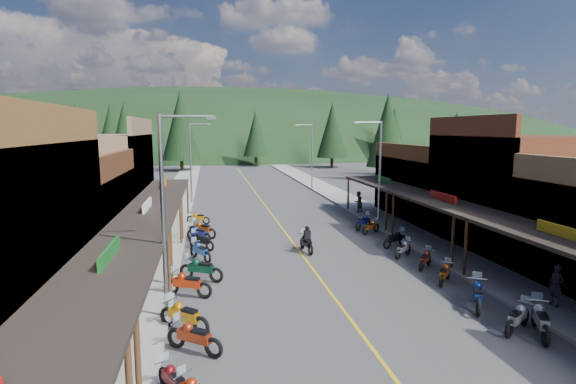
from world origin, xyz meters
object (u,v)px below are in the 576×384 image
pine_11 (387,130)px  bike_east_10 (371,226)px  bike_west_12 (198,217)px  bike_east_9 (395,238)px  bike_west_7 (201,268)px  bike_west_9 (201,240)px  bike_east_4 (518,317)px  pine_0 (4,134)px  pine_7 (76,130)px  pine_6 (456,133)px  pine_4 (332,130)px  rider_on_bike (306,241)px  pedestrian_east_a (556,285)px  bike_east_7 (425,259)px  pine_3 (256,134)px  bike_west_5 (184,314)px  bike_west_8 (200,250)px  shop_west_2 (48,223)px  bike_east_6 (445,272)px  shop_east_2 (517,191)px  bike_east_5 (478,294)px  streetlight_0 (167,208)px  streetlight_2 (378,169)px  pedestrian_east_b (358,202)px  pine_2 (181,125)px  pine_8 (80,140)px  bike_west_11 (202,228)px  bike_west_10 (199,233)px  shop_west_3 (92,183)px  bike_east_11 (363,221)px  streetlight_3 (311,153)px  pine_10 (125,133)px  bike_west_4 (194,336)px  bike_west_3 (174,380)px  streetlight_1 (192,159)px  bike_east_8 (403,248)px  bike_east_3 (541,318)px  shop_east_3 (440,188)px

pine_11 → bike_east_10: 35.09m
bike_west_12 → bike_east_9: bike_east_9 is taller
bike_west_7 → bike_west_9: 5.93m
bike_west_12 → bike_east_4: (11.99, -21.29, 0.04)m
pine_0 → pine_7: size_ratio=0.88×
pine_6 → pine_4: bearing=-171.9°
rider_on_bike → pedestrian_east_a: 13.25m
bike_east_7 → pine_4: bearing=121.5°
pine_3 → bike_east_9: bearing=-88.1°
bike_west_5 → pedestrian_east_a: (15.06, -0.59, 0.38)m
bike_west_5 → bike_west_8: bearing=37.1°
shop_west_2 → pine_3: (17.75, 64.30, 3.95)m
pine_0 → bike_east_6: (45.78, -66.03, -5.93)m
shop_east_2 → bike_east_5: (-8.27, -8.84, -2.86)m
streetlight_0 → streetlight_2: size_ratio=1.00×
pine_7 → pedestrian_east_b: pine_7 is taller
pine_4 → bike_east_5: 68.60m
pine_7 → bike_east_6: bearing=-64.7°
pine_0 → pine_2: size_ratio=0.79×
pine_0 → rider_on_bike: size_ratio=4.87×
pine_8 → bike_west_11: (16.12, -32.61, -5.32)m
pine_4 → bike_west_10: size_ratio=5.83×
pine_2 → bike_west_11: (4.12, -50.61, -7.34)m
streetlight_2 → pine_8: (-28.95, 32.00, 1.52)m
pine_2 → pine_11: (30.00, -20.00, -0.80)m
shop_west_3 → shop_east_2: (27.57, -9.60, -0.00)m
streetlight_0 → rider_on_bike: bearing=49.5°
shop_west_3 → pine_2: bearing=85.4°
bike_east_11 → streetlight_2: bearing=41.3°
pine_4 → bike_west_11: size_ratio=5.45×
pine_0 → bike_east_7: size_ratio=5.68×
streetlight_3 → bike_east_4: bearing=-91.8°
pine_10 → bike_east_7: bearing=-65.1°
pine_0 → bike_west_4: bearing=-64.4°
bike_west_7 → bike_east_11: bearing=-20.8°
bike_west_3 → rider_on_bike: size_ratio=0.82×
streetlight_1 → pine_8: 23.51m
pine_10 → bike_west_5: pine_10 is taller
streetlight_0 → bike_west_4: (0.99, -2.89, -3.84)m
bike_east_6 → bike_east_8: bike_east_6 is taller
bike_east_3 → bike_east_11: 17.90m
pine_7 → bike_east_7: (37.96, -77.69, -6.68)m
bike_west_4 → bike_west_8: (0.03, 10.79, -0.02)m
bike_east_4 → pine_4: bearing=136.6°
pine_6 → bike_west_5: size_ratio=4.82×
shop_east_3 → bike_west_4: size_ratio=5.00×
streetlight_1 → bike_east_6: (12.74, -26.03, -3.91)m
shop_west_2 → bike_west_3: size_ratio=5.89×
pine_7 → pedestrian_east_a: bearing=-64.1°
streetlight_0 → shop_east_3: bearing=39.9°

